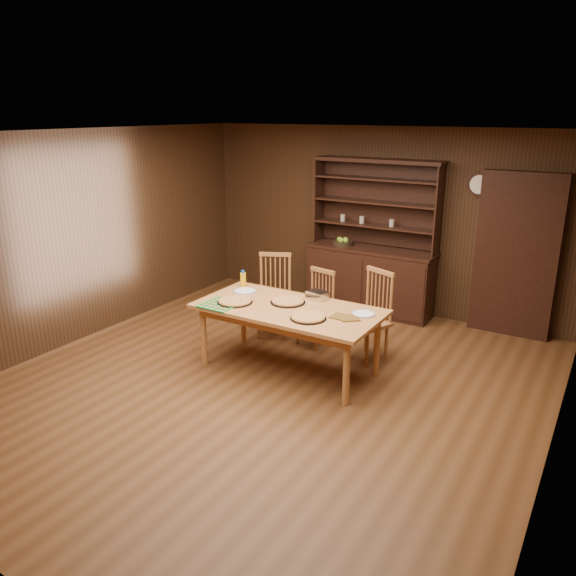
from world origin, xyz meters
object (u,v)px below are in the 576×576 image
Objects in this scene: dining_table at (289,314)px; juice_bottle at (243,279)px; chair_left at (274,292)px; chair_center at (318,305)px; chair_right at (373,312)px; china_hutch at (371,271)px.

dining_table is 9.96× the size of juice_bottle.
chair_left is at bearing 75.32° from juice_bottle.
chair_center is 0.89× the size of chair_right.
chair_right reaches higher than juice_bottle.
china_hutch reaches higher than dining_table.
china_hutch is at bearing 38.57° from chair_left.
juice_bottle is (-1.52, -0.45, 0.28)m from chair_right.
dining_table is at bearing -89.94° from china_hutch.
chair_right is (1.39, -0.06, 0.00)m from chair_left.
china_hutch reaches higher than chair_right.
chair_right is (0.75, -0.04, 0.06)m from chair_center.
chair_center reaches higher than dining_table.
juice_bottle is (-0.13, -0.50, 0.28)m from chair_left.
chair_left reaches higher than dining_table.
china_hutch is 1.63m from chair_right.
chair_center is 0.98m from juice_bottle.
chair_left is (-0.73, -1.44, -0.03)m from china_hutch.
china_hutch is at bearing 98.16° from chair_center.
chair_left is 1.00× the size of chair_right.
chair_center is at bearing 32.37° from juice_bottle.
china_hutch is 2.30m from dining_table.
china_hutch is 1.46m from chair_center.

